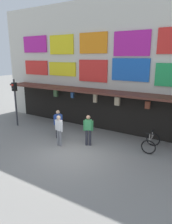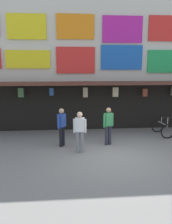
{
  "view_description": "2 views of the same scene",
  "coord_description": "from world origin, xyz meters",
  "px_view_note": "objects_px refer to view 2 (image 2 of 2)",
  "views": [
    {
      "loc": [
        5.48,
        -7.68,
        4.65
      ],
      "look_at": [
        -0.44,
        1.85,
        1.65
      ],
      "focal_mm": 33.45,
      "sensor_mm": 36.0,
      "label": 1
    },
    {
      "loc": [
        -1.73,
        -8.36,
        3.38
      ],
      "look_at": [
        -0.88,
        1.67,
        1.42
      ],
      "focal_mm": 36.66,
      "sensor_mm": 36.0,
      "label": 2
    }
  ],
  "objects_px": {
    "bicycle_parked": "(163,128)",
    "pedestrian_in_purple": "(108,124)",
    "pedestrian_in_black": "(80,130)",
    "pedestrian_in_yellow": "(62,125)"
  },
  "relations": [
    {
      "from": "bicycle_parked",
      "to": "pedestrian_in_purple",
      "type": "xyz_separation_m",
      "value": [
        -3.01,
        -1.2,
        0.55
      ]
    },
    {
      "from": "pedestrian_in_yellow",
      "to": "pedestrian_in_black",
      "type": "distance_m",
      "value": 1.11
    },
    {
      "from": "pedestrian_in_black",
      "to": "pedestrian_in_purple",
      "type": "xyz_separation_m",
      "value": [
        1.3,
        0.84,
        0.0
      ]
    },
    {
      "from": "bicycle_parked",
      "to": "pedestrian_in_purple",
      "type": "height_order",
      "value": "pedestrian_in_purple"
    },
    {
      "from": "pedestrian_in_black",
      "to": "pedestrian_in_purple",
      "type": "height_order",
      "value": "same"
    },
    {
      "from": "bicycle_parked",
      "to": "pedestrian_in_yellow",
      "type": "xyz_separation_m",
      "value": [
        -5.05,
        -1.21,
        0.55
      ]
    },
    {
      "from": "bicycle_parked",
      "to": "pedestrian_in_purple",
      "type": "distance_m",
      "value": 3.29
    },
    {
      "from": "pedestrian_in_yellow",
      "to": "pedestrian_in_black",
      "type": "bearing_deg",
      "value": -48.8
    },
    {
      "from": "pedestrian_in_purple",
      "to": "bicycle_parked",
      "type": "bearing_deg",
      "value": 21.78
    },
    {
      "from": "bicycle_parked",
      "to": "pedestrian_in_black",
      "type": "relative_size",
      "value": 0.71
    }
  ]
}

